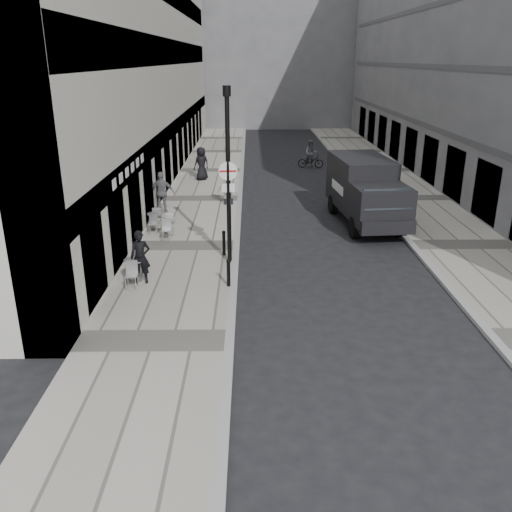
{
  "coord_description": "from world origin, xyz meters",
  "views": [
    {
      "loc": [
        0.56,
        -9.87,
        7.07
      ],
      "look_at": [
        0.73,
        5.59,
        1.4
      ],
      "focal_mm": 38.0,
      "sensor_mm": 36.0,
      "label": 1
    }
  ],
  "objects_px": {
    "walking_man": "(140,257)",
    "cyclist": "(311,157)",
    "sign_post": "(228,197)",
    "panel_van": "(365,188)",
    "lamppost": "(228,168)"
  },
  "relations": [
    {
      "from": "walking_man",
      "to": "cyclist",
      "type": "distance_m",
      "value": 21.75
    },
    {
      "from": "walking_man",
      "to": "cyclist",
      "type": "height_order",
      "value": "walking_man"
    },
    {
      "from": "sign_post",
      "to": "panel_van",
      "type": "bearing_deg",
      "value": 37.72
    },
    {
      "from": "walking_man",
      "to": "panel_van",
      "type": "bearing_deg",
      "value": 34.85
    },
    {
      "from": "walking_man",
      "to": "lamppost",
      "type": "bearing_deg",
      "value": 31.34
    },
    {
      "from": "walking_man",
      "to": "panel_van",
      "type": "xyz_separation_m",
      "value": [
        8.7,
        7.17,
        0.61
      ]
    },
    {
      "from": "panel_van",
      "to": "cyclist",
      "type": "relative_size",
      "value": 3.36
    },
    {
      "from": "walking_man",
      "to": "panel_van",
      "type": "distance_m",
      "value": 11.29
    },
    {
      "from": "sign_post",
      "to": "cyclist",
      "type": "height_order",
      "value": "sign_post"
    },
    {
      "from": "panel_van",
      "to": "walking_man",
      "type": "bearing_deg",
      "value": -145.61
    },
    {
      "from": "cyclist",
      "to": "lamppost",
      "type": "bearing_deg",
      "value": -95.2
    },
    {
      "from": "panel_van",
      "to": "lamppost",
      "type": "bearing_deg",
      "value": -144.05
    },
    {
      "from": "cyclist",
      "to": "panel_van",
      "type": "bearing_deg",
      "value": -75.88
    },
    {
      "from": "sign_post",
      "to": "panel_van",
      "type": "height_order",
      "value": "sign_post"
    },
    {
      "from": "walking_man",
      "to": "sign_post",
      "type": "relative_size",
      "value": 0.47
    }
  ]
}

